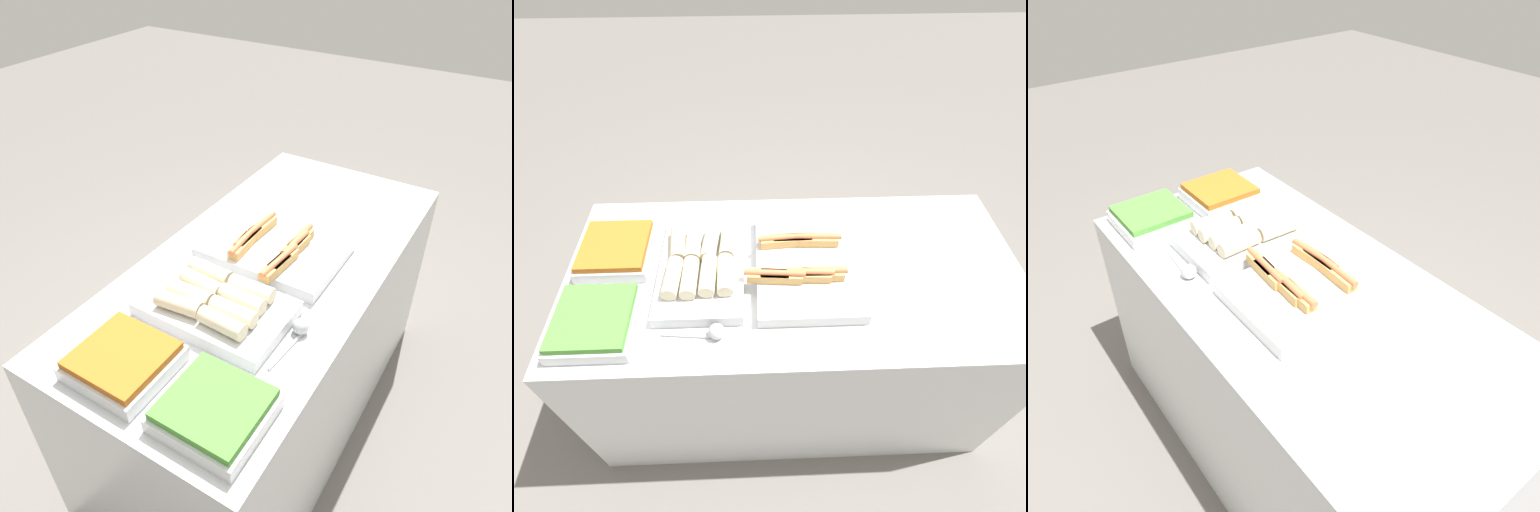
# 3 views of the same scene
# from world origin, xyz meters

# --- Properties ---
(ground_plane) EXTENTS (12.00, 12.00, 0.00)m
(ground_plane) POSITION_xyz_m (0.00, 0.00, 0.00)
(ground_plane) COLOR slate
(counter) EXTENTS (1.72, 0.83, 0.90)m
(counter) POSITION_xyz_m (0.00, 0.00, 0.45)
(counter) COLOR silver
(counter) RESTS_ON ground_plane
(tray_hotdogs) EXTENTS (0.42, 0.51, 0.10)m
(tray_hotdogs) POSITION_xyz_m (0.04, -0.00, 0.93)
(tray_hotdogs) COLOR silver
(tray_hotdogs) RESTS_ON counter
(tray_wraps) EXTENTS (0.31, 0.49, 0.11)m
(tray_wraps) POSITION_xyz_m (-0.35, -0.00, 0.94)
(tray_wraps) COLOR silver
(tray_wraps) RESTS_ON counter
(tray_side_front) EXTENTS (0.27, 0.28, 0.07)m
(tray_side_front) POSITION_xyz_m (-0.68, -0.23, 0.93)
(tray_side_front) COLOR silver
(tray_side_front) RESTS_ON counter
(tray_side_back) EXTENTS (0.27, 0.28, 0.07)m
(tray_side_back) POSITION_xyz_m (-0.68, 0.09, 0.93)
(tray_side_back) COLOR silver
(tray_side_back) RESTS_ON counter
(serving_spoon_near) EXTENTS (0.22, 0.05, 0.05)m
(serving_spoon_near) POSITION_xyz_m (-0.29, -0.28, 0.92)
(serving_spoon_near) COLOR #B2B5BA
(serving_spoon_near) RESTS_ON counter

